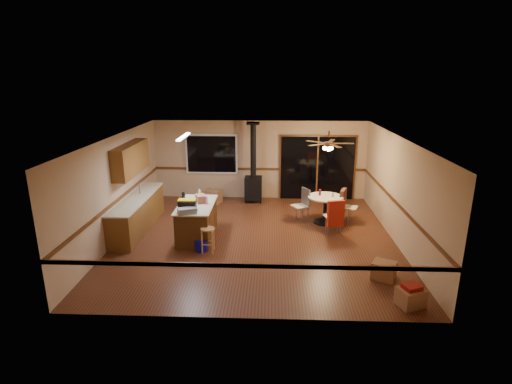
# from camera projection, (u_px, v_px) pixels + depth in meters

# --- Properties ---
(floor) EXTENTS (7.00, 7.00, 0.00)m
(floor) POSITION_uv_depth(u_px,v_px,m) (256.00, 238.00, 10.26)
(floor) COLOR #4C2515
(floor) RESTS_ON ground
(ceiling) EXTENTS (7.00, 7.00, 0.00)m
(ceiling) POSITION_uv_depth(u_px,v_px,m) (255.00, 137.00, 9.51)
(ceiling) COLOR silver
(ceiling) RESTS_ON ground
(wall_back) EXTENTS (7.00, 0.00, 7.00)m
(wall_back) POSITION_uv_depth(u_px,v_px,m) (260.00, 160.00, 13.24)
(wall_back) COLOR tan
(wall_back) RESTS_ON ground
(wall_front) EXTENTS (7.00, 0.00, 7.00)m
(wall_front) POSITION_uv_depth(u_px,v_px,m) (247.00, 250.00, 6.54)
(wall_front) COLOR tan
(wall_front) RESTS_ON ground
(wall_left) EXTENTS (0.00, 7.00, 7.00)m
(wall_left) POSITION_uv_depth(u_px,v_px,m) (117.00, 188.00, 10.02)
(wall_left) COLOR tan
(wall_left) RESTS_ON ground
(wall_right) EXTENTS (0.00, 7.00, 7.00)m
(wall_right) POSITION_uv_depth(u_px,v_px,m) (398.00, 191.00, 9.75)
(wall_right) COLOR tan
(wall_right) RESTS_ON ground
(chair_rail) EXTENTS (7.00, 7.00, 0.08)m
(chair_rail) POSITION_uv_depth(u_px,v_px,m) (256.00, 201.00, 9.97)
(chair_rail) COLOR #512D14
(chair_rail) RESTS_ON ground
(window) EXTENTS (1.72, 0.10, 1.32)m
(window) POSITION_uv_depth(u_px,v_px,m) (212.00, 154.00, 13.19)
(window) COLOR black
(window) RESTS_ON ground
(sliding_door) EXTENTS (2.52, 0.10, 2.10)m
(sliding_door) POSITION_uv_depth(u_px,v_px,m) (317.00, 168.00, 13.19)
(sliding_door) COLOR black
(sliding_door) RESTS_ON ground
(lower_cabinets) EXTENTS (0.60, 3.00, 0.86)m
(lower_cabinets) POSITION_uv_depth(u_px,v_px,m) (138.00, 214.00, 10.74)
(lower_cabinets) COLOR brown
(lower_cabinets) RESTS_ON ground
(countertop) EXTENTS (0.64, 3.04, 0.04)m
(countertop) POSITION_uv_depth(u_px,v_px,m) (136.00, 198.00, 10.61)
(countertop) COLOR #C1B696
(countertop) RESTS_ON lower_cabinets
(upper_cabinets) EXTENTS (0.35, 2.00, 0.80)m
(upper_cabinets) POSITION_uv_depth(u_px,v_px,m) (131.00, 159.00, 10.51)
(upper_cabinets) COLOR brown
(upper_cabinets) RESTS_ON ground
(kitchen_island) EXTENTS (0.88, 1.68, 0.90)m
(kitchen_island) POSITION_uv_depth(u_px,v_px,m) (197.00, 221.00, 10.19)
(kitchen_island) COLOR #4A2B12
(kitchen_island) RESTS_ON ground
(wood_stove) EXTENTS (0.55, 0.50, 2.52)m
(wood_stove) POSITION_uv_depth(u_px,v_px,m) (253.00, 180.00, 12.98)
(wood_stove) COLOR black
(wood_stove) RESTS_ON ground
(ceiling_fan) EXTENTS (0.24, 0.24, 0.55)m
(ceiling_fan) POSITION_uv_depth(u_px,v_px,m) (328.00, 145.00, 10.69)
(ceiling_fan) COLOR brown
(ceiling_fan) RESTS_ON ceiling
(fluorescent_strip) EXTENTS (0.10, 1.20, 0.04)m
(fluorescent_strip) POSITION_uv_depth(u_px,v_px,m) (184.00, 137.00, 9.88)
(fluorescent_strip) COLOR white
(fluorescent_strip) RESTS_ON ceiling
(toolbox_grey) EXTENTS (0.48, 0.39, 0.13)m
(toolbox_grey) POSITION_uv_depth(u_px,v_px,m) (187.00, 211.00, 9.40)
(toolbox_grey) COLOR slate
(toolbox_grey) RESTS_ON kitchen_island
(toolbox_black) EXTENTS (0.43, 0.23, 0.23)m
(toolbox_black) POSITION_uv_depth(u_px,v_px,m) (187.00, 205.00, 9.61)
(toolbox_black) COLOR black
(toolbox_black) RESTS_ON kitchen_island
(toolbox_yellow_lid) EXTENTS (0.42, 0.23, 0.03)m
(toolbox_yellow_lid) POSITION_uv_depth(u_px,v_px,m) (187.00, 200.00, 9.57)
(toolbox_yellow_lid) COLOR gold
(toolbox_yellow_lid) RESTS_ON toolbox_black
(box_on_island) EXTENTS (0.32, 0.36, 0.20)m
(box_on_island) POSITION_uv_depth(u_px,v_px,m) (201.00, 199.00, 10.18)
(box_on_island) COLOR #8C5D3E
(box_on_island) RESTS_ON kitchen_island
(bottle_dark) EXTENTS (0.10, 0.10, 0.31)m
(bottle_dark) POSITION_uv_depth(u_px,v_px,m) (184.00, 198.00, 10.06)
(bottle_dark) COLOR black
(bottle_dark) RESTS_ON kitchen_island
(bottle_pink) EXTENTS (0.08, 0.08, 0.20)m
(bottle_pink) POSITION_uv_depth(u_px,v_px,m) (206.00, 200.00, 10.05)
(bottle_pink) COLOR #D84C8C
(bottle_pink) RESTS_ON kitchen_island
(bottle_white) EXTENTS (0.06, 0.06, 0.18)m
(bottle_white) POSITION_uv_depth(u_px,v_px,m) (200.00, 193.00, 10.69)
(bottle_white) COLOR white
(bottle_white) RESTS_ON kitchen_island
(bar_stool) EXTENTS (0.41, 0.41, 0.60)m
(bar_stool) POSITION_uv_depth(u_px,v_px,m) (208.00, 240.00, 9.41)
(bar_stool) COLOR tan
(bar_stool) RESTS_ON floor
(blue_bucket) EXTENTS (0.35, 0.35, 0.26)m
(blue_bucket) POSITION_uv_depth(u_px,v_px,m) (201.00, 246.00, 9.51)
(blue_bucket) COLOR #0C0BA1
(blue_bucket) RESTS_ON floor
(dining_table) EXTENTS (0.98, 0.98, 0.78)m
(dining_table) POSITION_uv_depth(u_px,v_px,m) (325.00, 205.00, 11.17)
(dining_table) COLOR black
(dining_table) RESTS_ON ground
(glass_red) EXTENTS (0.08, 0.08, 0.17)m
(glass_red) POSITION_uv_depth(u_px,v_px,m) (320.00, 192.00, 11.17)
(glass_red) COLOR #590C14
(glass_red) RESTS_ON dining_table
(glass_cream) EXTENTS (0.07, 0.07, 0.13)m
(glass_cream) POSITION_uv_depth(u_px,v_px,m) (333.00, 195.00, 11.02)
(glass_cream) COLOR beige
(glass_cream) RESTS_ON dining_table
(chair_left) EXTENTS (0.55, 0.55, 0.51)m
(chair_left) POSITION_uv_depth(u_px,v_px,m) (303.00, 201.00, 11.32)
(chair_left) COLOR #C2B490
(chair_left) RESTS_ON ground
(chair_near) EXTENTS (0.52, 0.55, 0.70)m
(chair_near) POSITION_uv_depth(u_px,v_px,m) (335.00, 213.00, 10.31)
(chair_near) COLOR #C2B490
(chair_near) RESTS_ON ground
(chair_right) EXTENTS (0.59, 0.56, 0.70)m
(chair_right) POSITION_uv_depth(u_px,v_px,m) (344.00, 202.00, 11.24)
(chair_right) COLOR #C2B490
(chair_right) RESTS_ON ground
(box_under_window) EXTENTS (0.63, 0.56, 0.42)m
(box_under_window) POSITION_uv_depth(u_px,v_px,m) (213.00, 196.00, 13.02)
(box_under_window) COLOR #8C5D3E
(box_under_window) RESTS_ON floor
(box_corner_a) EXTENTS (0.55, 0.51, 0.34)m
(box_corner_a) POSITION_uv_depth(u_px,v_px,m) (411.00, 297.00, 7.24)
(box_corner_a) COLOR #8C5D3E
(box_corner_a) RESTS_ON floor
(box_corner_b) EXTENTS (0.58, 0.55, 0.36)m
(box_corner_b) POSITION_uv_depth(u_px,v_px,m) (384.00, 271.00, 8.19)
(box_corner_b) COLOR #8C5D3E
(box_corner_b) RESTS_ON floor
(box_small_red) EXTENTS (0.37, 0.35, 0.08)m
(box_small_red) POSITION_uv_depth(u_px,v_px,m) (412.00, 287.00, 7.18)
(box_small_red) COLOR maroon
(box_small_red) RESTS_ON box_corner_a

